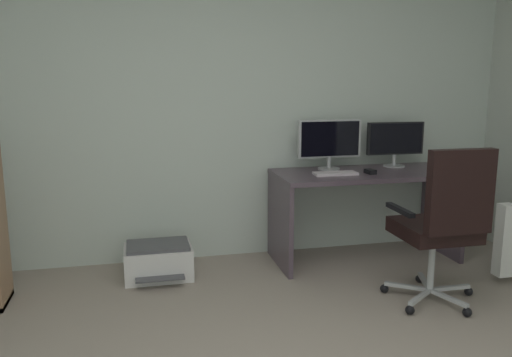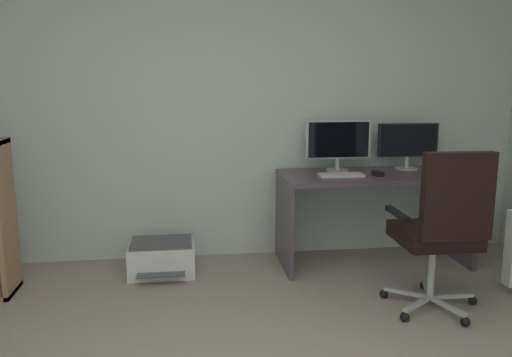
{
  "view_description": "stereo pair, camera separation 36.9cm",
  "coord_description": "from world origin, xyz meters",
  "px_view_note": "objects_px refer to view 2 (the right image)",
  "views": [
    {
      "loc": [
        -0.56,
        -1.66,
        1.47
      ],
      "look_at": [
        0.27,
        1.87,
        0.78
      ],
      "focal_mm": 36.63,
      "sensor_mm": 36.0,
      "label": 1
    },
    {
      "loc": [
        -0.2,
        -1.73,
        1.47
      ],
      "look_at": [
        0.27,
        1.87,
        0.78
      ],
      "focal_mm": 36.63,
      "sensor_mm": 36.0,
      "label": 2
    }
  ],
  "objects_px": {
    "monitor_main": "(338,141)",
    "keyboard": "(341,175)",
    "office_chair": "(442,225)",
    "printer": "(162,258)",
    "computer_mouse": "(378,174)",
    "monitor_secondary": "(408,142)",
    "desk": "(374,197)"
  },
  "relations": [
    {
      "from": "desk",
      "to": "office_chair",
      "type": "bearing_deg",
      "value": -84.98
    },
    {
      "from": "monitor_secondary",
      "to": "computer_mouse",
      "type": "bearing_deg",
      "value": -142.72
    },
    {
      "from": "computer_mouse",
      "to": "printer",
      "type": "xyz_separation_m",
      "value": [
        -1.67,
        0.06,
        -0.62
      ]
    },
    {
      "from": "desk",
      "to": "keyboard",
      "type": "bearing_deg",
      "value": -165.89
    },
    {
      "from": "monitor_main",
      "to": "computer_mouse",
      "type": "bearing_deg",
      "value": -46.73
    },
    {
      "from": "office_chair",
      "to": "printer",
      "type": "xyz_separation_m",
      "value": [
        -1.76,
        0.93,
        -0.46
      ]
    },
    {
      "from": "monitor_secondary",
      "to": "office_chair",
      "type": "distance_m",
      "value": 1.22
    },
    {
      "from": "monitor_main",
      "to": "keyboard",
      "type": "relative_size",
      "value": 1.57
    },
    {
      "from": "computer_mouse",
      "to": "monitor_secondary",
      "type": "bearing_deg",
      "value": 31.19
    },
    {
      "from": "keyboard",
      "to": "office_chair",
      "type": "distance_m",
      "value": 0.99
    },
    {
      "from": "desk",
      "to": "office_chair",
      "type": "height_order",
      "value": "office_chair"
    },
    {
      "from": "office_chair",
      "to": "printer",
      "type": "distance_m",
      "value": 2.04
    },
    {
      "from": "monitor_main",
      "to": "computer_mouse",
      "type": "distance_m",
      "value": 0.42
    },
    {
      "from": "monitor_secondary",
      "to": "printer",
      "type": "relative_size",
      "value": 1.01
    },
    {
      "from": "monitor_main",
      "to": "printer",
      "type": "distance_m",
      "value": 1.66
    },
    {
      "from": "printer",
      "to": "monitor_main",
      "type": "bearing_deg",
      "value": 8.21
    },
    {
      "from": "office_chair",
      "to": "keyboard",
      "type": "bearing_deg",
      "value": 112.96
    },
    {
      "from": "monitor_main",
      "to": "keyboard",
      "type": "xyz_separation_m",
      "value": [
        -0.04,
        -0.24,
        -0.23
      ]
    },
    {
      "from": "desk",
      "to": "monitor_secondary",
      "type": "height_order",
      "value": "monitor_secondary"
    },
    {
      "from": "desk",
      "to": "printer",
      "type": "height_order",
      "value": "desk"
    },
    {
      "from": "computer_mouse",
      "to": "printer",
      "type": "bearing_deg",
      "value": 171.96
    },
    {
      "from": "monitor_main",
      "to": "office_chair",
      "type": "height_order",
      "value": "monitor_main"
    },
    {
      "from": "keyboard",
      "to": "office_chair",
      "type": "height_order",
      "value": "office_chair"
    },
    {
      "from": "office_chair",
      "to": "printer",
      "type": "bearing_deg",
      "value": 152.04
    },
    {
      "from": "monitor_main",
      "to": "printer",
      "type": "xyz_separation_m",
      "value": [
        -1.42,
        -0.2,
        -0.84
      ]
    },
    {
      "from": "monitor_secondary",
      "to": "keyboard",
      "type": "relative_size",
      "value": 1.48
    },
    {
      "from": "monitor_secondary",
      "to": "office_chair",
      "type": "relative_size",
      "value": 0.47
    },
    {
      "from": "monitor_secondary",
      "to": "printer",
      "type": "height_order",
      "value": "monitor_secondary"
    },
    {
      "from": "printer",
      "to": "desk",
      "type": "bearing_deg",
      "value": 1.28
    },
    {
      "from": "keyboard",
      "to": "printer",
      "type": "relative_size",
      "value": 0.69
    },
    {
      "from": "printer",
      "to": "monitor_secondary",
      "type": "bearing_deg",
      "value": 5.82
    },
    {
      "from": "keyboard",
      "to": "computer_mouse",
      "type": "bearing_deg",
      "value": -2.8
    }
  ]
}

